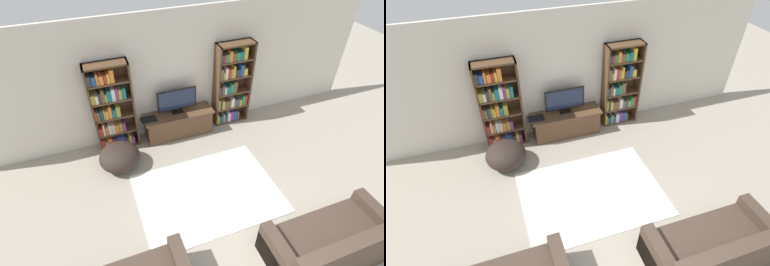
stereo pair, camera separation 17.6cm
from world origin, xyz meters
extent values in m
cube|color=silver|center=(0.00, 4.23, 1.30)|extent=(8.80, 0.06, 2.60)
cube|color=#513823|center=(-1.62, 4.03, 0.93)|extent=(0.04, 0.30, 1.87)
cube|color=#513823|center=(-0.86, 4.03, 0.93)|extent=(0.04, 0.30, 1.87)
cube|color=#513823|center=(-1.24, 4.16, 0.93)|extent=(0.80, 0.04, 1.87)
cube|color=#513823|center=(-1.24, 4.03, 1.85)|extent=(0.80, 0.30, 0.04)
cube|color=#513823|center=(-1.24, 4.03, 0.02)|extent=(0.77, 0.30, 0.04)
cube|color=#B72D28|center=(-1.57, 4.02, 0.16)|extent=(0.07, 0.24, 0.25)
cube|color=silver|center=(-1.51, 4.02, 0.13)|extent=(0.04, 0.24, 0.19)
cube|color=orange|center=(-1.44, 4.02, 0.16)|extent=(0.08, 0.24, 0.26)
cube|color=#B72D28|center=(-1.37, 4.02, 0.15)|extent=(0.04, 0.24, 0.23)
cube|color=#196B75|center=(-1.31, 4.02, 0.15)|extent=(0.06, 0.24, 0.22)
cube|color=#7F338C|center=(-1.25, 4.02, 0.16)|extent=(0.05, 0.24, 0.25)
cube|color=#234C99|center=(-1.18, 4.02, 0.15)|extent=(0.07, 0.24, 0.24)
cube|color=#333338|center=(-1.10, 4.02, 0.13)|extent=(0.08, 0.24, 0.19)
cube|color=gold|center=(-1.03, 4.02, 0.15)|extent=(0.06, 0.24, 0.23)
cube|color=#7F338C|center=(-0.97, 4.02, 0.13)|extent=(0.05, 0.24, 0.19)
cube|color=#513823|center=(-1.24, 4.03, 0.39)|extent=(0.77, 0.30, 0.04)
cube|color=#B72D28|center=(-1.57, 4.02, 0.50)|extent=(0.08, 0.24, 0.17)
cube|color=silver|center=(-1.50, 4.02, 0.53)|extent=(0.04, 0.24, 0.24)
cube|color=orange|center=(-1.45, 4.02, 0.50)|extent=(0.04, 0.24, 0.18)
cube|color=silver|center=(-1.39, 4.02, 0.52)|extent=(0.07, 0.24, 0.22)
cube|color=silver|center=(-1.32, 4.02, 0.51)|extent=(0.05, 0.24, 0.21)
cube|color=orange|center=(-1.25, 4.02, 0.50)|extent=(0.08, 0.24, 0.19)
cube|color=#9E9333|center=(-1.18, 4.02, 0.51)|extent=(0.06, 0.24, 0.20)
cube|color=#7F338C|center=(-1.11, 4.02, 0.51)|extent=(0.06, 0.24, 0.20)
cube|color=#513823|center=(-1.24, 4.03, 0.76)|extent=(0.77, 0.30, 0.04)
cube|color=#B72D28|center=(-1.59, 4.02, 0.89)|extent=(0.04, 0.24, 0.21)
cube|color=#2D7F47|center=(-1.54, 4.02, 0.88)|extent=(0.04, 0.24, 0.19)
cube|color=#333338|center=(-1.48, 4.02, 0.89)|extent=(0.06, 0.24, 0.22)
cube|color=#9E9333|center=(-1.43, 4.02, 0.89)|extent=(0.04, 0.24, 0.21)
cube|color=gold|center=(-1.38, 4.02, 0.87)|extent=(0.04, 0.24, 0.18)
cube|color=orange|center=(-1.32, 4.02, 0.90)|extent=(0.07, 0.24, 0.24)
cube|color=#196B75|center=(-1.25, 4.02, 0.87)|extent=(0.06, 0.24, 0.18)
cube|color=#9E9333|center=(-1.17, 4.02, 0.90)|extent=(0.08, 0.24, 0.23)
cube|color=#513823|center=(-1.24, 4.03, 1.14)|extent=(0.77, 0.30, 0.04)
cube|color=#9E9333|center=(-1.57, 4.02, 1.25)|extent=(0.07, 0.24, 0.19)
cube|color=silver|center=(-1.50, 4.02, 1.24)|extent=(0.05, 0.24, 0.17)
cube|color=#333338|center=(-1.45, 4.02, 1.26)|extent=(0.04, 0.24, 0.21)
cube|color=brown|center=(-1.39, 4.02, 1.28)|extent=(0.05, 0.24, 0.25)
cube|color=#9E9333|center=(-1.34, 4.02, 1.24)|extent=(0.04, 0.24, 0.17)
cube|color=#196B75|center=(-1.28, 4.02, 1.26)|extent=(0.08, 0.24, 0.22)
cube|color=silver|center=(-1.20, 4.02, 1.27)|extent=(0.07, 0.24, 0.24)
cube|color=#7F338C|center=(-1.14, 4.02, 1.28)|extent=(0.04, 0.24, 0.25)
cube|color=#9E9333|center=(-1.08, 4.02, 1.26)|extent=(0.07, 0.24, 0.21)
cube|color=#196B75|center=(-1.01, 4.02, 1.27)|extent=(0.06, 0.24, 0.23)
cube|color=#513823|center=(-1.24, 4.03, 1.51)|extent=(0.77, 0.30, 0.04)
cube|color=#333338|center=(-1.57, 4.02, 1.63)|extent=(0.07, 0.24, 0.20)
cube|color=#234C99|center=(-1.49, 4.02, 1.61)|extent=(0.07, 0.24, 0.17)
cube|color=orange|center=(-1.43, 4.02, 1.63)|extent=(0.04, 0.24, 0.21)
cube|color=orange|center=(-1.36, 4.02, 1.61)|extent=(0.08, 0.24, 0.17)
cube|color=#B72D28|center=(-1.29, 4.02, 1.62)|extent=(0.04, 0.24, 0.18)
cube|color=gold|center=(-1.24, 4.02, 1.62)|extent=(0.05, 0.24, 0.19)
cube|color=orange|center=(-1.17, 4.02, 1.65)|extent=(0.07, 0.24, 0.25)
cube|color=#513823|center=(0.93, 4.03, 0.93)|extent=(0.04, 0.30, 1.87)
cube|color=#513823|center=(1.69, 4.03, 0.93)|extent=(0.04, 0.30, 1.87)
cube|color=#513823|center=(1.31, 4.16, 0.93)|extent=(0.80, 0.04, 1.87)
cube|color=#513823|center=(1.31, 4.03, 1.85)|extent=(0.80, 0.30, 0.04)
cube|color=#513823|center=(1.31, 4.03, 0.02)|extent=(0.77, 0.30, 0.04)
cube|color=gold|center=(0.97, 4.02, 0.15)|extent=(0.04, 0.24, 0.23)
cube|color=#2D7F47|center=(1.02, 4.02, 0.12)|extent=(0.04, 0.24, 0.16)
cube|color=#234C99|center=(1.07, 4.02, 0.13)|extent=(0.04, 0.24, 0.19)
cube|color=#9E9333|center=(1.11, 4.02, 0.14)|extent=(0.04, 0.24, 0.21)
cube|color=#234C99|center=(1.17, 4.02, 0.13)|extent=(0.06, 0.24, 0.18)
cube|color=silver|center=(1.24, 4.02, 0.15)|extent=(0.07, 0.24, 0.22)
cube|color=#7F338C|center=(1.32, 4.02, 0.16)|extent=(0.07, 0.24, 0.24)
cube|color=#234C99|center=(1.41, 4.02, 0.15)|extent=(0.08, 0.24, 0.23)
cube|color=brown|center=(1.47, 4.02, 0.14)|extent=(0.04, 0.24, 0.20)
cube|color=#513823|center=(1.31, 4.03, 0.39)|extent=(0.77, 0.30, 0.04)
cube|color=#9E9333|center=(0.97, 4.02, 0.54)|extent=(0.05, 0.24, 0.25)
cube|color=#333338|center=(1.02, 4.02, 0.53)|extent=(0.04, 0.24, 0.24)
cube|color=gold|center=(1.07, 4.02, 0.51)|extent=(0.05, 0.24, 0.21)
cube|color=brown|center=(1.13, 4.02, 0.50)|extent=(0.06, 0.24, 0.19)
cube|color=brown|center=(1.21, 4.02, 0.51)|extent=(0.08, 0.24, 0.19)
cube|color=silver|center=(1.30, 4.02, 0.52)|extent=(0.08, 0.24, 0.22)
cube|color=brown|center=(1.38, 4.02, 0.50)|extent=(0.07, 0.24, 0.18)
cube|color=#234C99|center=(1.44, 4.02, 0.50)|extent=(0.04, 0.24, 0.18)
cube|color=#9E9333|center=(1.49, 4.02, 0.49)|extent=(0.05, 0.24, 0.16)
cube|color=#2D7F47|center=(1.57, 4.02, 0.52)|extent=(0.07, 0.24, 0.23)
cube|color=#B72D28|center=(1.63, 4.02, 0.53)|extent=(0.04, 0.24, 0.24)
cube|color=#513823|center=(1.31, 4.03, 0.76)|extent=(0.77, 0.30, 0.04)
cube|color=#333338|center=(0.98, 4.02, 0.88)|extent=(0.07, 0.24, 0.20)
cube|color=brown|center=(1.04, 4.02, 0.89)|extent=(0.05, 0.24, 0.21)
cube|color=silver|center=(1.10, 4.02, 0.87)|extent=(0.04, 0.24, 0.17)
cube|color=#196B75|center=(1.17, 4.02, 0.87)|extent=(0.07, 0.24, 0.18)
cube|color=#2D7F47|center=(1.25, 4.02, 0.89)|extent=(0.07, 0.24, 0.22)
cube|color=brown|center=(1.33, 4.02, 0.91)|extent=(0.08, 0.24, 0.26)
cube|color=#513823|center=(1.31, 4.03, 1.14)|extent=(0.77, 0.30, 0.04)
cube|color=brown|center=(0.98, 4.02, 1.28)|extent=(0.07, 0.24, 0.24)
cube|color=#9E9333|center=(1.04, 4.02, 1.24)|extent=(0.04, 0.24, 0.17)
cube|color=silver|center=(1.09, 4.02, 1.28)|extent=(0.05, 0.24, 0.24)
cube|color=#B72D28|center=(1.15, 4.02, 1.27)|extent=(0.06, 0.24, 0.22)
cube|color=#9E9333|center=(1.22, 4.02, 1.26)|extent=(0.05, 0.24, 0.21)
cube|color=gold|center=(1.27, 4.02, 1.28)|extent=(0.04, 0.24, 0.26)
cube|color=#333338|center=(1.32, 4.02, 1.24)|extent=(0.06, 0.24, 0.16)
cube|color=#333338|center=(1.38, 4.02, 1.24)|extent=(0.05, 0.24, 0.18)
cube|color=#234C99|center=(1.44, 4.02, 1.28)|extent=(0.07, 0.24, 0.25)
cube|color=gold|center=(1.53, 4.02, 1.24)|extent=(0.08, 0.24, 0.16)
cube|color=#513823|center=(1.31, 4.03, 1.51)|extent=(0.77, 0.30, 0.04)
cube|color=#333338|center=(0.98, 4.02, 1.61)|extent=(0.07, 0.24, 0.17)
cube|color=#B72D28|center=(1.04, 4.02, 1.61)|extent=(0.04, 0.24, 0.17)
cube|color=#2D7F47|center=(1.09, 4.02, 1.62)|extent=(0.06, 0.24, 0.17)
cube|color=orange|center=(1.16, 4.02, 1.64)|extent=(0.06, 0.24, 0.22)
cube|color=brown|center=(1.24, 4.02, 1.61)|extent=(0.08, 0.24, 0.17)
cube|color=#2D7F47|center=(1.32, 4.02, 1.61)|extent=(0.08, 0.24, 0.17)
cube|color=#196B75|center=(1.41, 4.02, 1.62)|extent=(0.07, 0.24, 0.18)
cube|color=gold|center=(1.49, 4.02, 1.66)|extent=(0.08, 0.24, 0.25)
cube|color=brown|center=(0.03, 3.94, 0.26)|extent=(1.40, 0.44, 0.51)
cube|color=brown|center=(0.03, 3.94, 0.53)|extent=(1.49, 0.46, 0.04)
cube|color=black|center=(0.03, 3.99, 0.56)|extent=(0.24, 0.16, 0.03)
cylinder|color=black|center=(0.03, 3.99, 0.60)|extent=(0.04, 0.04, 0.05)
cube|color=black|center=(0.03, 3.99, 0.86)|extent=(0.83, 0.04, 0.47)
cube|color=#19233D|center=(0.03, 3.97, 0.86)|extent=(0.77, 0.00, 0.42)
cube|color=#28282D|center=(-0.60, 3.93, 0.56)|extent=(0.33, 0.23, 0.02)
cube|color=black|center=(-0.60, 3.93, 0.57)|extent=(0.32, 0.22, 0.00)
cube|color=white|center=(-0.02, 2.17, 0.01)|extent=(2.46, 1.76, 0.02)
cube|color=#423328|center=(1.17, 0.54, 0.20)|extent=(1.84, 0.89, 0.41)
cube|color=#423328|center=(1.17, 0.19, 0.64)|extent=(1.84, 0.18, 0.46)
cube|color=#423328|center=(0.34, 0.54, 0.29)|extent=(0.18, 0.89, 0.59)
cube|color=#423328|center=(2.00, 0.54, 0.29)|extent=(0.18, 0.89, 0.59)
ellipsoid|color=#2D231E|center=(-1.34, 3.39, 0.24)|extent=(0.77, 0.77, 0.48)
camera|label=1|loc=(-1.49, -0.95, 4.21)|focal=28.00mm
camera|label=2|loc=(-1.33, -1.00, 4.21)|focal=28.00mm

